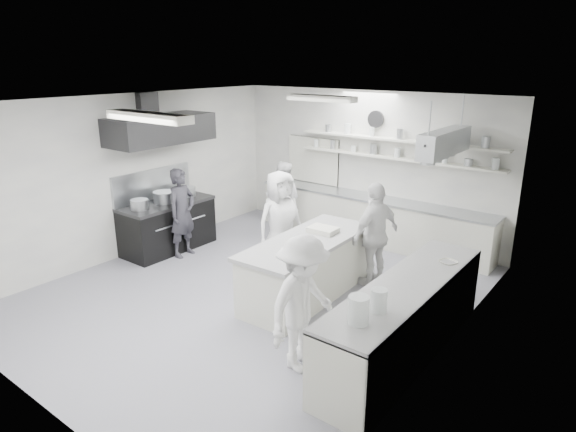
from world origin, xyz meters
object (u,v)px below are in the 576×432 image
Objects in this scene: stove at (168,227)px; back_counter at (369,219)px; cook_stove at (182,213)px; cook_back at (283,200)px; prep_island at (307,269)px; right_counter at (404,321)px.

back_counter is (2.90, 2.80, 0.01)m from stove.
back_counter is 2.98× the size of cook_stove.
stove is 1.07× the size of cook_stove.
cook_stove is at bearing 49.15° from cook_back.
cook_stove reaches higher than stove.
cook_back reaches higher than back_counter.
cook_back reaches higher than prep_island.
cook_stove reaches higher than right_counter.
back_counter is 1.52× the size of right_counter.
stove is at bearing 37.86° from cook_back.
cook_stove is at bearing 178.52° from prep_island.
cook_back is at bearing 55.09° from stove.
stove is at bearing 177.95° from prep_island.
cook_stove reaches higher than cook_back.
right_counter is at bearing -55.35° from back_counter.
right_counter is 2.05× the size of cook_back.
prep_island is (-1.91, 0.59, -0.02)m from right_counter.
back_counter is at bearing 43.99° from stove.
right_counter is 2.00m from prep_island.
back_counter is 4.13m from right_counter.
cook_stove is (0.49, -0.03, 0.39)m from stove.
cook_back is at bearing -29.61° from cook_stove.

